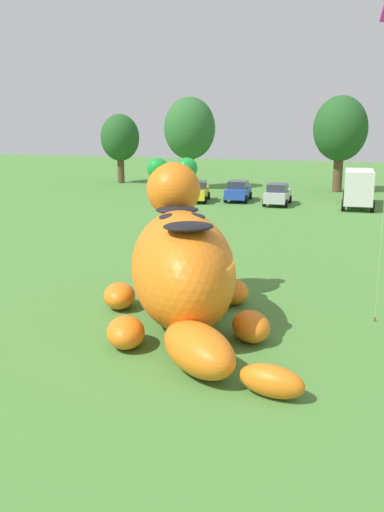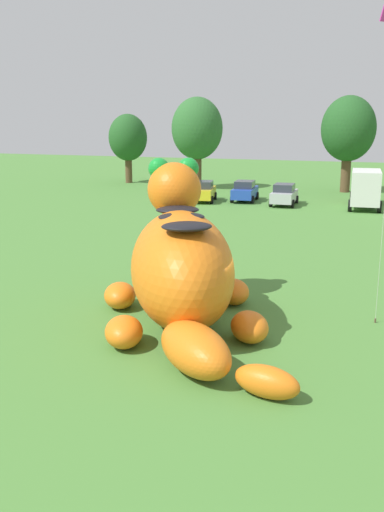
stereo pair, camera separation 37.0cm
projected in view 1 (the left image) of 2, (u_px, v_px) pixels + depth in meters
ground_plane at (204, 331)px, 18.56m from camera, size 160.00×160.00×0.00m
giant_inflatable_creature at (183, 267)px, 18.81m from camera, size 8.39×9.06×5.34m
car_yellow at (197, 191)px, 47.60m from camera, size 2.54×4.36×1.72m
car_blue at (238, 191)px, 47.85m from camera, size 2.22×4.24×1.72m
car_silver at (278, 194)px, 45.67m from camera, size 2.07×4.17×1.72m
box_truck at (358, 187)px, 44.29m from camera, size 2.71×6.52×2.95m
tree_far_left at (120, 138)px, 60.68m from camera, size 4.12×4.12×7.31m
tree_left at (190, 129)px, 55.38m from camera, size 5.00×5.00×8.87m
tree_mid_left at (340, 129)px, 52.88m from camera, size 5.02×5.02×8.90m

